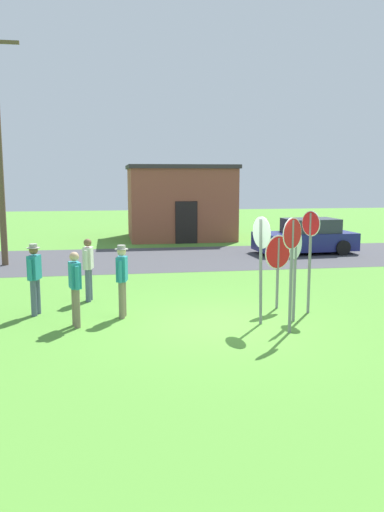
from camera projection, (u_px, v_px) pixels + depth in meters
ground_plane at (223, 324)px, 11.76m from camera, size 80.00×80.00×0.00m
street_asphalt at (172, 258)px, 21.18m from camera, size 60.00×6.40×0.01m
building_background at (180, 202)px, 27.84m from camera, size 5.58×4.92×3.91m
parked_car_on_street at (306, 237)px, 22.49m from camera, size 4.40×2.21×1.51m
stop_sign_low_front at (295, 259)px, 11.79m from camera, size 0.49×0.51×2.16m
stop_sign_center_cluster at (261, 252)px, 11.53m from camera, size 0.23×0.69×2.45m
stop_sign_nearest at (278, 259)px, 13.00m from camera, size 0.79×0.37×1.88m
stop_sign_leaning_left at (310, 246)px, 12.50m from camera, size 0.24×0.58×2.51m
stop_sign_tallest at (292, 256)px, 10.87m from camera, size 0.55×0.41×2.48m
person_with_sunhat at (75, 285)px, 11.45m from camera, size 0.31×0.55×1.69m
person_holding_notes at (122, 277)px, 12.21m from camera, size 0.32×0.56×1.74m
person_on_left at (88, 266)px, 13.83m from camera, size 0.28×0.56×1.69m
person_in_blue at (35, 275)px, 12.42m from camera, size 0.31×0.55×1.74m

